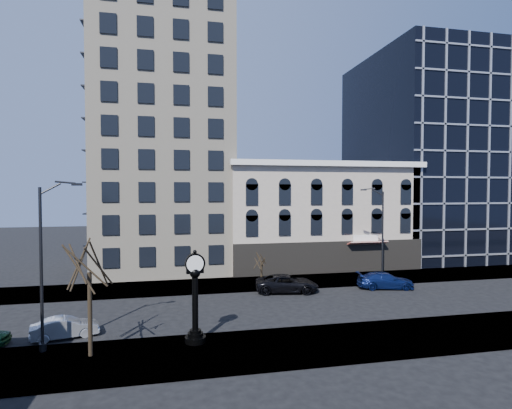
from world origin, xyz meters
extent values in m
plane|color=black|center=(0.00, 0.00, 0.00)|extent=(160.00, 160.00, 0.00)
cube|color=#9C998E|center=(0.00, 8.00, 0.06)|extent=(160.00, 6.00, 0.12)
cube|color=#9C998E|center=(0.00, -8.00, 0.06)|extent=(160.00, 6.00, 0.12)
cube|color=beige|center=(-6.00, 19.00, 19.00)|extent=(15.00, 15.00, 38.00)
cube|color=#BBAC9A|center=(12.00, 16.00, 6.00)|extent=(22.00, 10.00, 12.00)
cube|color=white|center=(12.00, 10.80, 12.20)|extent=(22.60, 0.80, 0.60)
cube|color=black|center=(12.00, 10.95, 1.80)|extent=(22.00, 0.30, 3.60)
cube|color=maroon|center=(16.00, 10.40, 3.40)|extent=(4.50, 1.18, 0.55)
cube|color=black|center=(32.00, 21.00, 14.00)|extent=(20.00, 20.00, 28.00)
cylinder|color=black|center=(-3.90, -6.40, 0.29)|extent=(1.26, 1.26, 0.34)
cylinder|color=black|center=(-3.90, -6.40, 0.58)|extent=(0.92, 0.92, 0.23)
cylinder|color=black|center=(-3.90, -6.40, 0.79)|extent=(0.69, 0.69, 0.18)
cylinder|color=black|center=(-3.90, -6.40, 2.53)|extent=(0.37, 0.37, 3.33)
sphere|color=black|center=(-3.90, -6.40, 4.31)|extent=(0.64, 0.64, 0.64)
cube|color=black|center=(-3.90, -6.40, 4.43)|extent=(1.06, 0.38, 0.29)
cylinder|color=black|center=(-3.90, -6.40, 4.88)|extent=(1.23, 0.52, 1.19)
cylinder|color=white|center=(-3.90, -6.59, 4.88)|extent=(1.00, 0.15, 1.01)
cylinder|color=white|center=(-3.90, -6.20, 4.88)|extent=(1.00, 0.15, 1.01)
sphere|color=black|center=(-3.90, -6.40, 5.57)|extent=(0.23, 0.23, 0.23)
cylinder|color=black|center=(-12.44, -6.00, 4.77)|extent=(0.17, 0.17, 9.30)
cylinder|color=black|center=(-12.44, -6.00, 0.34)|extent=(0.39, 0.39, 0.43)
cube|color=black|center=(-10.43, -5.58, 9.58)|extent=(0.63, 0.35, 0.15)
cylinder|color=black|center=(15.36, 6.00, 4.63)|extent=(0.17, 0.17, 9.02)
cylinder|color=black|center=(15.36, 6.00, 0.33)|extent=(0.38, 0.38, 0.42)
cube|color=black|center=(13.47, 6.63, 9.30)|extent=(0.62, 0.40, 0.15)
cylinder|color=black|center=(-9.66, -7.21, 2.43)|extent=(0.24, 0.24, 4.62)
cylinder|color=black|center=(3.21, 7.17, 1.26)|extent=(0.21, 0.21, 2.29)
imported|color=#A5A8AD|center=(-11.82, -3.70, 0.65)|extent=(4.17, 2.35, 1.30)
imported|color=black|center=(4.93, 4.29, 0.79)|extent=(6.06, 3.57, 1.58)
imported|color=#0C194C|center=(14.40, 3.72, 0.75)|extent=(5.52, 3.15, 1.51)
camera|label=1|loc=(-5.16, -30.29, 9.22)|focal=28.00mm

